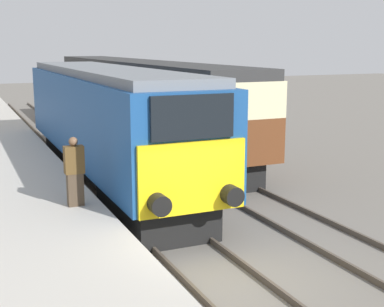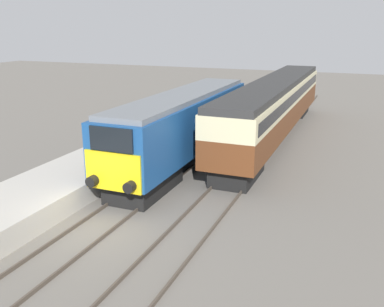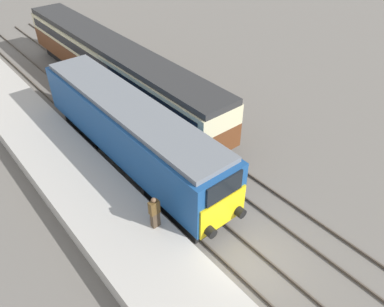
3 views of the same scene
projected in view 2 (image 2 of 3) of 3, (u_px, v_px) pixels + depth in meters
name	position (u px, v px, depth m)	size (l,w,h in m)	color
ground_plane	(95.00, 228.00, 15.96)	(120.00, 120.00, 0.00)	slate
platform_left	(127.00, 151.00, 24.11)	(3.50, 50.00, 0.93)	#B7B2A8
rails_near_track	(156.00, 183.00, 20.38)	(1.51, 60.00, 0.14)	#4C4238
rails_far_track	(223.00, 193.00, 19.16)	(1.50, 60.00, 0.14)	#4C4238
locomotive	(183.00, 125.00, 22.79)	(2.70, 14.42, 3.86)	black
passenger_carriage	(275.00, 103.00, 28.10)	(2.75, 21.66, 3.87)	black
person_on_platform	(94.00, 155.00, 19.11)	(0.44, 0.26, 1.61)	#473828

